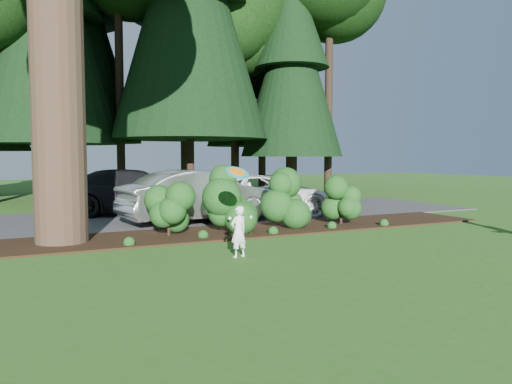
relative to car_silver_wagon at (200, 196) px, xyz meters
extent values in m
plane|color=#2A5A19|center=(0.32, -5.48, -0.86)|extent=(80.00, 80.00, 0.00)
cube|color=black|center=(0.32, -2.23, -0.83)|extent=(16.00, 2.50, 0.05)
cube|color=#38383A|center=(0.32, 2.02, -0.84)|extent=(22.00, 6.00, 0.03)
sphere|color=#133A12|center=(-1.68, -2.28, -0.20)|extent=(1.08, 1.08, 1.08)
cylinder|color=black|center=(-1.68, -2.28, -0.71)|extent=(0.08, 0.08, 0.30)
sphere|color=#133A12|center=(0.12, -2.48, 0.08)|extent=(1.35, 1.35, 1.35)
cylinder|color=black|center=(0.12, -2.48, -0.71)|extent=(0.08, 0.08, 0.30)
sphere|color=#133A12|center=(1.92, -2.18, -0.03)|extent=(1.26, 1.26, 1.26)
cylinder|color=black|center=(1.92, -2.18, -0.71)|extent=(0.08, 0.08, 0.30)
sphere|color=#133A12|center=(3.72, -2.38, -0.14)|extent=(1.17, 1.17, 1.17)
cylinder|color=black|center=(3.72, -2.38, -0.71)|extent=(0.08, 0.08, 0.30)
cylinder|color=#133A12|center=(-0.28, -3.08, -0.61)|extent=(0.01, 0.01, 0.50)
sphere|color=white|center=(-0.28, -3.08, -0.34)|extent=(0.09, 0.09, 0.09)
cylinder|color=#133A12|center=(0.02, -3.08, -0.61)|extent=(0.01, 0.01, 0.50)
sphere|color=white|center=(0.02, -3.08, -0.34)|extent=(0.09, 0.09, 0.09)
cylinder|color=#133A12|center=(0.32, -3.08, -0.61)|extent=(0.01, 0.01, 0.50)
sphere|color=white|center=(0.32, -3.08, -0.34)|extent=(0.09, 0.09, 0.09)
cylinder|color=black|center=(-3.68, 9.52, 4.39)|extent=(0.50, 0.50, 10.50)
cone|color=black|center=(-3.68, 9.52, 7.39)|extent=(6.60, 6.60, 11.25)
cylinder|color=black|center=(-0.68, 8.02, 3.52)|extent=(0.50, 0.50, 8.75)
cylinder|color=black|center=(2.32, 9.02, 4.74)|extent=(0.50, 0.50, 11.20)
cone|color=black|center=(2.32, 9.02, 7.94)|extent=(7.04, 7.04, 12.00)
cylinder|color=black|center=(5.32, 10.02, 3.87)|extent=(0.50, 0.50, 9.45)
cylinder|color=black|center=(7.82, 8.52, 4.57)|extent=(0.50, 0.50, 10.85)
cone|color=black|center=(7.82, 8.52, 7.67)|extent=(6.82, 6.82, 11.62)
cylinder|color=black|center=(10.32, 10.52, 4.04)|extent=(0.50, 0.50, 9.80)
sphere|color=black|center=(10.32, 10.52, 10.06)|extent=(6.16, 6.16, 6.16)
cylinder|color=black|center=(-2.18, 12.52, 4.39)|extent=(0.50, 0.50, 10.50)
cone|color=black|center=(-2.18, 12.52, 7.39)|extent=(6.60, 6.60, 11.25)
cylinder|color=black|center=(3.82, 13.52, 5.09)|extent=(0.50, 0.50, 11.90)
cone|color=black|center=(3.82, 13.52, 8.49)|extent=(7.48, 7.48, 12.75)
cylinder|color=black|center=(8.82, 13.02, 4.22)|extent=(0.50, 0.50, 10.15)
cone|color=black|center=(8.82, 13.02, 7.12)|extent=(6.38, 6.38, 10.88)
cone|color=black|center=(8.82, 13.02, 10.45)|extent=(4.64, 4.64, 6.53)
imported|color=silver|center=(0.00, 0.00, 0.00)|extent=(5.24, 2.50, 1.66)
imported|color=white|center=(2.44, 0.57, -0.10)|extent=(5.47, 3.00, 1.45)
imported|color=black|center=(-1.31, 3.20, -0.02)|extent=(5.95, 3.52, 1.62)
imported|color=white|center=(-1.05, -5.40, -0.31)|extent=(0.45, 0.36, 1.09)
cylinder|color=teal|center=(-0.94, -5.07, 0.92)|extent=(0.54, 0.48, 0.29)
cylinder|color=orange|center=(-0.94, -5.07, 0.93)|extent=(0.38, 0.34, 0.21)
camera|label=1|loc=(-5.27, -14.93, 1.29)|focal=35.00mm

